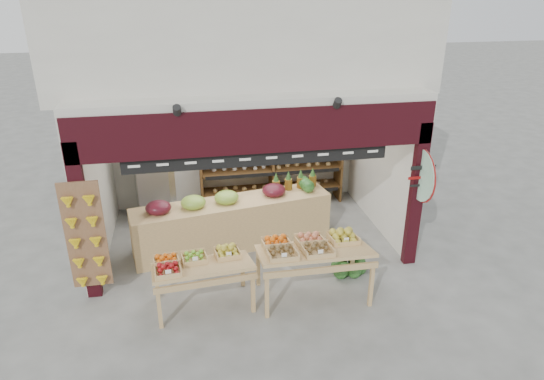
{
  "coord_description": "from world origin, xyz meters",
  "views": [
    {
      "loc": [
        -1.12,
        -8.11,
        4.77
      ],
      "look_at": [
        0.37,
        -0.2,
        1.27
      ],
      "focal_mm": 32.0,
      "sensor_mm": 36.0,
      "label": 1
    }
  ],
  "objects_px": {
    "display_table_left": "(195,264)",
    "refrigerator": "(153,173)",
    "display_table_right": "(309,248)",
    "back_shelving": "(272,155)",
    "mid_counter": "(232,222)",
    "watermelon_pile": "(348,263)",
    "cardboard_stack": "(162,237)"
  },
  "relations": [
    {
      "from": "watermelon_pile",
      "to": "display_table_left",
      "type": "bearing_deg",
      "value": -170.36
    },
    {
      "from": "cardboard_stack",
      "to": "watermelon_pile",
      "type": "relative_size",
      "value": 1.46
    },
    {
      "from": "display_table_right",
      "to": "refrigerator",
      "type": "bearing_deg",
      "value": 125.71
    },
    {
      "from": "display_table_left",
      "to": "display_table_right",
      "type": "bearing_deg",
      "value": -2.17
    },
    {
      "from": "display_table_left",
      "to": "cardboard_stack",
      "type": "bearing_deg",
      "value": 106.46
    },
    {
      "from": "mid_counter",
      "to": "display_table_right",
      "type": "distance_m",
      "value": 2.12
    },
    {
      "from": "display_table_right",
      "to": "watermelon_pile",
      "type": "height_order",
      "value": "display_table_right"
    },
    {
      "from": "display_table_left",
      "to": "refrigerator",
      "type": "bearing_deg",
      "value": 101.91
    },
    {
      "from": "display_table_right",
      "to": "back_shelving",
      "type": "bearing_deg",
      "value": 88.84
    },
    {
      "from": "back_shelving",
      "to": "display_table_right",
      "type": "bearing_deg",
      "value": -91.16
    },
    {
      "from": "cardboard_stack",
      "to": "display_table_right",
      "type": "bearing_deg",
      "value": -40.45
    },
    {
      "from": "refrigerator",
      "to": "mid_counter",
      "type": "relative_size",
      "value": 0.51
    },
    {
      "from": "refrigerator",
      "to": "display_table_left",
      "type": "relative_size",
      "value": 1.22
    },
    {
      "from": "back_shelving",
      "to": "watermelon_pile",
      "type": "relative_size",
      "value": 4.84
    },
    {
      "from": "cardboard_stack",
      "to": "display_table_left",
      "type": "bearing_deg",
      "value": -73.54
    },
    {
      "from": "mid_counter",
      "to": "back_shelving",
      "type": "bearing_deg",
      "value": 58.49
    },
    {
      "from": "refrigerator",
      "to": "display_table_left",
      "type": "bearing_deg",
      "value": -89.14
    },
    {
      "from": "cardboard_stack",
      "to": "display_table_right",
      "type": "relative_size",
      "value": 0.54
    },
    {
      "from": "mid_counter",
      "to": "display_table_left",
      "type": "height_order",
      "value": "mid_counter"
    },
    {
      "from": "mid_counter",
      "to": "cardboard_stack",
      "type": "bearing_deg",
      "value": 171.42
    },
    {
      "from": "refrigerator",
      "to": "display_table_right",
      "type": "relative_size",
      "value": 1.1
    },
    {
      "from": "refrigerator",
      "to": "cardboard_stack",
      "type": "xyz_separation_m",
      "value": [
        0.15,
        -1.48,
        -0.76
      ]
    },
    {
      "from": "watermelon_pile",
      "to": "display_table_right",
      "type": "bearing_deg",
      "value": -149.2
    },
    {
      "from": "refrigerator",
      "to": "mid_counter",
      "type": "distance_m",
      "value": 2.29
    },
    {
      "from": "mid_counter",
      "to": "watermelon_pile",
      "type": "distance_m",
      "value": 2.33
    },
    {
      "from": "display_table_left",
      "to": "display_table_right",
      "type": "distance_m",
      "value": 1.8
    },
    {
      "from": "mid_counter",
      "to": "display_table_left",
      "type": "distance_m",
      "value": 1.92
    },
    {
      "from": "cardboard_stack",
      "to": "display_table_right",
      "type": "distance_m",
      "value": 3.18
    },
    {
      "from": "refrigerator",
      "to": "watermelon_pile",
      "type": "bearing_deg",
      "value": -52.36
    },
    {
      "from": "back_shelving",
      "to": "display_table_left",
      "type": "bearing_deg",
      "value": -117.73
    },
    {
      "from": "back_shelving",
      "to": "cardboard_stack",
      "type": "distance_m",
      "value": 3.07
    },
    {
      "from": "back_shelving",
      "to": "cardboard_stack",
      "type": "bearing_deg",
      "value": -146.83
    }
  ]
}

